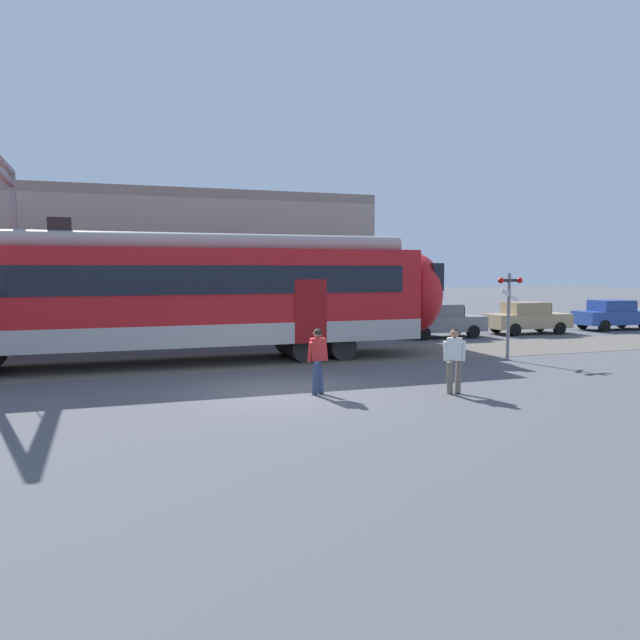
{
  "coord_description": "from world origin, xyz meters",
  "views": [
    {
      "loc": [
        -4.27,
        -15.15,
        3.14
      ],
      "look_at": [
        1.86,
        2.59,
        1.6
      ],
      "focal_mm": 35.0,
      "sensor_mm": 36.0,
      "label": 1
    }
  ],
  "objects_px": {
    "parked_car_tan": "(527,318)",
    "parked_car_blue": "(613,315)",
    "crossing_signal": "(509,302)",
    "pedestrian_red": "(318,356)",
    "parked_car_grey": "(440,321)",
    "pedestrian_white": "(454,355)"
  },
  "relations": [
    {
      "from": "parked_car_tan",
      "to": "parked_car_blue",
      "type": "relative_size",
      "value": 1.0
    },
    {
      "from": "crossing_signal",
      "to": "pedestrian_red",
      "type": "bearing_deg",
      "value": -157.11
    },
    {
      "from": "parked_car_blue",
      "to": "crossing_signal",
      "type": "relative_size",
      "value": 1.35
    },
    {
      "from": "parked_car_grey",
      "to": "pedestrian_white",
      "type": "bearing_deg",
      "value": -118.42
    },
    {
      "from": "pedestrian_white",
      "to": "crossing_signal",
      "type": "distance_m",
      "value": 6.64
    },
    {
      "from": "parked_car_blue",
      "to": "crossing_signal",
      "type": "bearing_deg",
      "value": -147.85
    },
    {
      "from": "parked_car_blue",
      "to": "crossing_signal",
      "type": "distance_m",
      "value": 13.94
    },
    {
      "from": "pedestrian_red",
      "to": "crossing_signal",
      "type": "xyz_separation_m",
      "value": [
        8.1,
        3.42,
        1.05
      ]
    },
    {
      "from": "pedestrian_white",
      "to": "crossing_signal",
      "type": "xyz_separation_m",
      "value": [
        4.82,
        4.46,
        1.02
      ]
    },
    {
      "from": "parked_car_grey",
      "to": "crossing_signal",
      "type": "bearing_deg",
      "value": -101.32
    },
    {
      "from": "parked_car_tan",
      "to": "parked_car_blue",
      "type": "distance_m",
      "value": 5.47
    },
    {
      "from": "parked_car_grey",
      "to": "parked_car_blue",
      "type": "xyz_separation_m",
      "value": [
        10.34,
        0.32,
        0.0
      ]
    },
    {
      "from": "parked_car_grey",
      "to": "parked_car_blue",
      "type": "bearing_deg",
      "value": 1.75
    },
    {
      "from": "pedestrian_red",
      "to": "pedestrian_white",
      "type": "bearing_deg",
      "value": -17.58
    },
    {
      "from": "pedestrian_white",
      "to": "crossing_signal",
      "type": "height_order",
      "value": "crossing_signal"
    },
    {
      "from": "parked_car_tan",
      "to": "crossing_signal",
      "type": "bearing_deg",
      "value": -131.21
    },
    {
      "from": "pedestrian_white",
      "to": "parked_car_grey",
      "type": "bearing_deg",
      "value": 61.58
    },
    {
      "from": "crossing_signal",
      "to": "parked_car_grey",
      "type": "bearing_deg",
      "value": 78.68
    },
    {
      "from": "pedestrian_red",
      "to": "crossing_signal",
      "type": "height_order",
      "value": "crossing_signal"
    },
    {
      "from": "pedestrian_white",
      "to": "crossing_signal",
      "type": "bearing_deg",
      "value": 42.75
    },
    {
      "from": "parked_car_tan",
      "to": "crossing_signal",
      "type": "relative_size",
      "value": 1.36
    },
    {
      "from": "parked_car_tan",
      "to": "parked_car_blue",
      "type": "height_order",
      "value": "same"
    }
  ]
}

